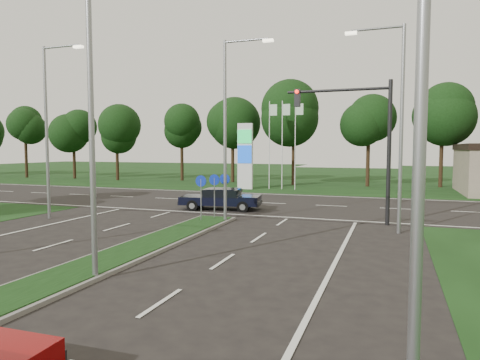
% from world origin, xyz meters
% --- Properties ---
extents(verge_far, '(160.00, 50.00, 0.02)m').
position_xyz_m(verge_far, '(0.00, 55.00, 0.00)').
color(verge_far, black).
rests_on(verge_far, ground).
extents(cross_road, '(160.00, 12.00, 0.02)m').
position_xyz_m(cross_road, '(0.00, 24.00, 0.00)').
color(cross_road, black).
rests_on(cross_road, ground).
extents(median_kerb, '(2.00, 26.00, 0.12)m').
position_xyz_m(median_kerb, '(0.00, 4.00, 0.06)').
color(median_kerb, slate).
rests_on(median_kerb, ground).
extents(streetlight_median_near, '(2.53, 0.22, 9.00)m').
position_xyz_m(streetlight_median_near, '(1.00, 6.00, 5.08)').
color(streetlight_median_near, gray).
rests_on(streetlight_median_near, ground).
extents(streetlight_median_far, '(2.53, 0.22, 9.00)m').
position_xyz_m(streetlight_median_far, '(1.00, 16.00, 5.08)').
color(streetlight_median_far, gray).
rests_on(streetlight_median_far, ground).
extents(streetlight_left_far, '(2.53, 0.22, 9.00)m').
position_xyz_m(streetlight_left_far, '(-8.30, 14.00, 5.08)').
color(streetlight_left_far, gray).
rests_on(streetlight_left_far, ground).
extents(streetlight_right_far, '(2.53, 0.22, 9.00)m').
position_xyz_m(streetlight_right_far, '(8.80, 16.00, 5.08)').
color(streetlight_right_far, gray).
rests_on(streetlight_right_far, ground).
extents(streetlight_right_near, '(2.53, 0.22, 9.00)m').
position_xyz_m(streetlight_right_near, '(8.80, 2.00, 5.08)').
color(streetlight_right_near, gray).
rests_on(streetlight_right_near, ground).
extents(traffic_signal, '(5.10, 0.42, 7.00)m').
position_xyz_m(traffic_signal, '(7.19, 18.00, 4.65)').
color(traffic_signal, black).
rests_on(traffic_signal, ground).
extents(median_signs, '(1.16, 1.76, 2.38)m').
position_xyz_m(median_signs, '(0.00, 16.40, 1.71)').
color(median_signs, gray).
rests_on(median_signs, ground).
extents(gas_pylon, '(5.80, 1.26, 8.00)m').
position_xyz_m(gas_pylon, '(-3.79, 33.05, 3.20)').
color(gas_pylon, silver).
rests_on(gas_pylon, ground).
extents(treeline_far, '(6.00, 6.00, 9.90)m').
position_xyz_m(treeline_far, '(0.10, 39.93, 6.83)').
color(treeline_far, black).
rests_on(treeline_far, ground).
extents(navy_sedan, '(4.99, 2.68, 1.30)m').
position_xyz_m(navy_sedan, '(-1.06, 20.00, 0.70)').
color(navy_sedan, black).
rests_on(navy_sedan, ground).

